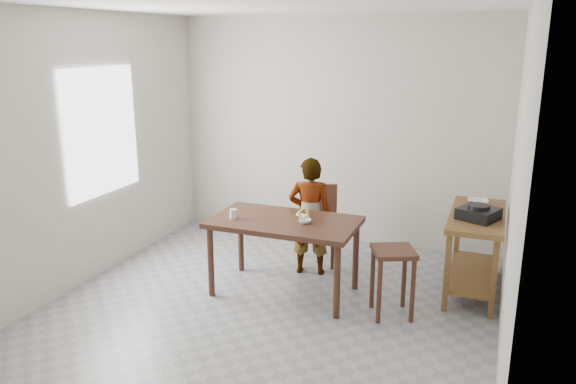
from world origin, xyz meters
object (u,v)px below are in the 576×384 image
at_px(child, 310,216).
at_px(stool, 392,282).
at_px(prep_counter, 474,253).
at_px(dining_table, 284,256).
at_px(dining_chair, 317,226).

bearing_deg(child, stool, 134.34).
height_order(prep_counter, stool, prep_counter).
distance_m(dining_table, prep_counter, 1.86).
height_order(dining_table, stool, dining_table).
bearing_deg(dining_chair, prep_counter, -19.55).
bearing_deg(dining_table, stool, -4.92).
xyz_separation_m(prep_counter, stool, (-0.65, -0.79, -0.08)).
relative_size(dining_table, child, 1.11).
height_order(dining_chair, stool, dining_chair).
distance_m(prep_counter, dining_chair, 1.67).
distance_m(dining_table, dining_chair, 0.85).
bearing_deg(stool, dining_table, 175.08).
height_order(child, dining_chair, child).
relative_size(dining_table, stool, 2.21).
relative_size(prep_counter, dining_chair, 1.39).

